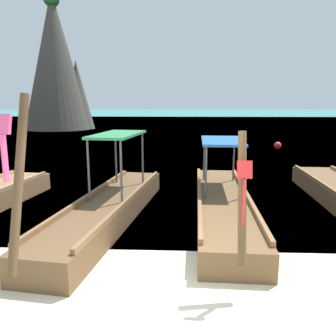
% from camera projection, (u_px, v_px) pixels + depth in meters
% --- Properties ---
extents(ground, '(120.00, 120.00, 0.00)m').
position_uv_depth(ground, '(156.00, 306.00, 4.63)').
color(ground, beige).
extents(sea_water, '(120.00, 120.00, 0.00)m').
position_uv_depth(sea_water, '(181.00, 116.00, 65.19)').
color(sea_water, teal).
rests_on(sea_water, ground).
extents(longtail_boat_pink_ribbon, '(1.93, 6.72, 2.85)m').
position_uv_depth(longtail_boat_pink_ribbon, '(108.00, 207.00, 7.84)').
color(longtail_boat_pink_ribbon, brown).
rests_on(longtail_boat_pink_ribbon, ground).
extents(longtail_boat_red_ribbon, '(1.45, 6.80, 2.33)m').
position_uv_depth(longtail_boat_red_ribbon, '(223.00, 203.00, 8.24)').
color(longtail_boat_red_ribbon, brown).
rests_on(longtail_boat_red_ribbon, ground).
extents(karst_rock, '(6.69, 6.45, 13.17)m').
position_uv_depth(karst_rock, '(58.00, 65.00, 33.39)').
color(karst_rock, '#47443D').
rests_on(karst_rock, ground).
extents(mooring_buoy_near, '(0.43, 0.43, 0.43)m').
position_uv_depth(mooring_buoy_near, '(278.00, 146.00, 19.83)').
color(mooring_buoy_near, red).
rests_on(mooring_buoy_near, sea_water).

